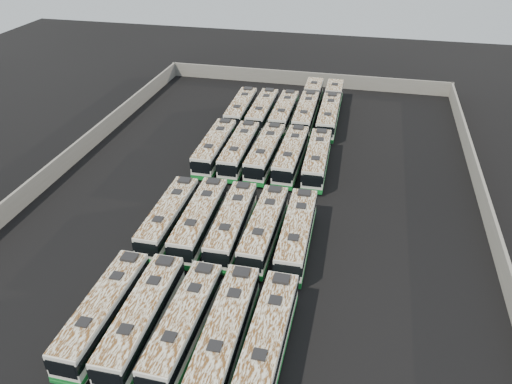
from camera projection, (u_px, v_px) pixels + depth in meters
name	position (u px, v px, depth m)	size (l,w,h in m)	color
ground	(254.00, 203.00, 50.54)	(140.00, 140.00, 0.00)	black
perimeter_wall	(254.00, 194.00, 49.96)	(45.20, 73.20, 2.20)	slate
bus_front_far_left	(104.00, 311.00, 35.49)	(2.34, 10.87, 3.06)	beige
bus_front_left	(143.00, 318.00, 34.94)	(2.46, 11.07, 3.11)	beige
bus_front_center	(184.00, 325.00, 34.42)	(2.46, 10.82, 3.04)	beige
bus_front_right	(226.00, 332.00, 33.77)	(2.52, 11.18, 3.14)	beige
bus_front_far_right	(268.00, 340.00, 33.18)	(2.44, 11.12, 3.13)	beige
bus_midfront_far_left	(169.00, 217.00, 45.73)	(2.33, 10.72, 3.01)	beige
bus_midfront_left	(200.00, 220.00, 45.22)	(2.60, 11.17, 3.13)	beige
bus_midfront_center	(232.00, 224.00, 44.68)	(2.59, 11.01, 3.08)	beige
bus_midfront_right	(264.00, 228.00, 44.11)	(2.43, 10.95, 3.08)	beige
bus_midfront_far_right	(297.00, 234.00, 43.41)	(2.57, 11.15, 3.13)	beige
bus_midback_far_left	(215.00, 148.00, 57.81)	(2.50, 11.12, 3.12)	beige
bus_midback_left	(239.00, 150.00, 57.25)	(2.42, 11.06, 3.11)	beige
bus_midback_center	(265.00, 153.00, 56.69)	(2.60, 11.16, 3.13)	beige
bus_midback_right	(291.00, 155.00, 56.11)	(2.47, 11.13, 3.13)	beige
bus_midback_far_right	(317.00, 159.00, 55.43)	(2.57, 10.96, 3.07)	beige
bus_back_far_left	(241.00, 109.00, 67.96)	(2.54, 10.79, 3.02)	beige
bus_back_left	(263.00, 111.00, 67.31)	(2.36, 10.94, 3.08)	beige
bus_back_center	(284.00, 113.00, 66.78)	(2.35, 10.86, 3.06)	beige
bus_back_right	(308.00, 106.00, 68.73)	(2.56, 17.17, 3.11)	beige
bus_back_far_right	(330.00, 108.00, 68.10)	(2.57, 17.17, 3.11)	beige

